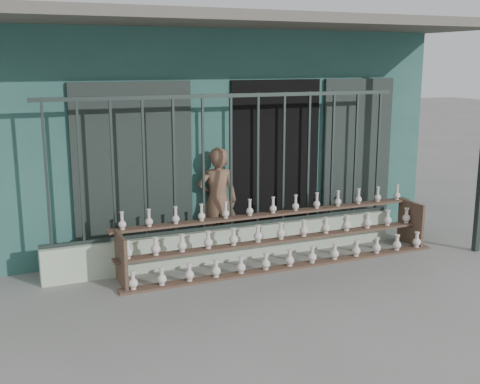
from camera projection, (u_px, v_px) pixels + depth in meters
name	position (u px, v px, depth m)	size (l,w,h in m)	color
ground	(274.00, 291.00, 7.08)	(60.00, 60.00, 0.00)	slate
workshop_building	(167.00, 122.00, 10.53)	(7.40, 6.60, 3.21)	#28564F
parapet_wall	(231.00, 243.00, 8.20)	(5.00, 0.20, 0.45)	beige
security_fence	(231.00, 162.00, 7.96)	(5.00, 0.04, 1.80)	#283330
shelf_rack	(281.00, 237.00, 8.01)	(4.50, 0.68, 0.85)	brown
elderly_woman	(218.00, 201.00, 8.33)	(0.55, 0.36, 1.51)	brown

